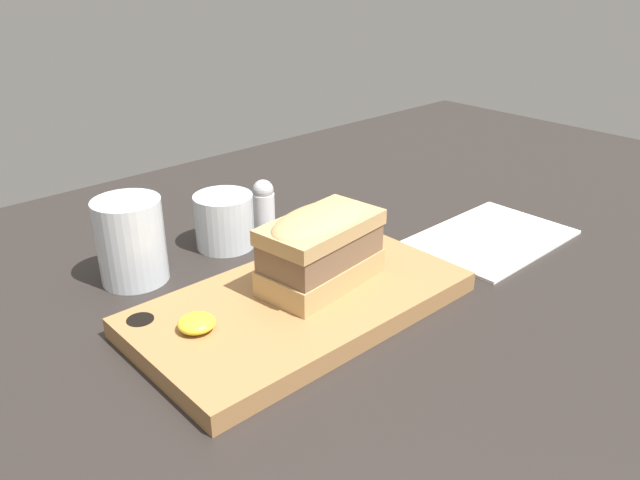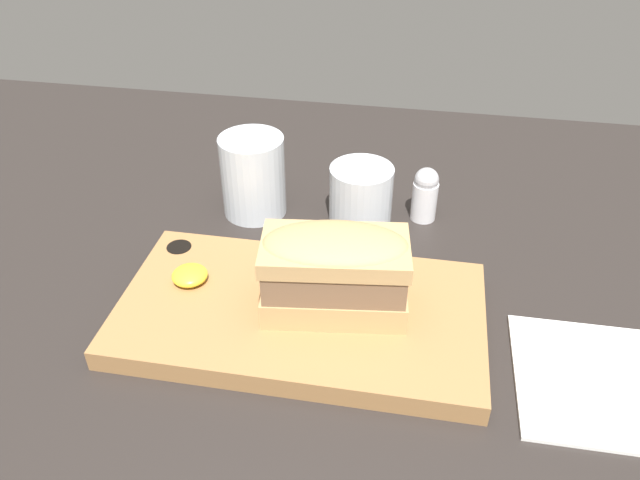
# 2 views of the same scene
# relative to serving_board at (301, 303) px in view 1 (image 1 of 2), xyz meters

# --- Properties ---
(dining_table) EXTENTS (1.69, 1.06, 0.02)m
(dining_table) POSITION_rel_serving_board_xyz_m (0.07, -0.01, -0.02)
(dining_table) COLOR #282321
(dining_table) RESTS_ON ground
(serving_board) EXTENTS (0.35, 0.19, 0.02)m
(serving_board) POSITION_rel_serving_board_xyz_m (0.00, 0.00, 0.00)
(serving_board) COLOR #9E7042
(serving_board) RESTS_ON dining_table
(sandwich) EXTENTS (0.14, 0.09, 0.08)m
(sandwich) POSITION_rel_serving_board_xyz_m (0.03, 0.00, 0.06)
(sandwich) COLOR tan
(sandwich) RESTS_ON serving_board
(mustard_dollop) EXTENTS (0.04, 0.04, 0.01)m
(mustard_dollop) POSITION_rel_serving_board_xyz_m (-0.11, 0.02, 0.02)
(mustard_dollop) COLOR yellow
(mustard_dollop) RESTS_ON serving_board
(water_glass) EXTENTS (0.08, 0.08, 0.10)m
(water_glass) POSITION_rel_serving_board_xyz_m (-0.09, 0.18, 0.03)
(water_glass) COLOR silver
(water_glass) RESTS_ON dining_table
(wine_glass) EXTENTS (0.07, 0.07, 0.07)m
(wine_glass) POSITION_rel_serving_board_xyz_m (0.03, 0.19, 0.02)
(wine_glass) COLOR silver
(wine_glass) RESTS_ON dining_table
(napkin) EXTENTS (0.21, 0.14, 0.00)m
(napkin) POSITION_rel_serving_board_xyz_m (0.30, -0.03, -0.01)
(napkin) COLOR white
(napkin) RESTS_ON dining_table
(salt_shaker) EXTENTS (0.03, 0.03, 0.07)m
(salt_shaker) POSITION_rel_serving_board_xyz_m (0.11, 0.20, 0.02)
(salt_shaker) COLOR white
(salt_shaker) RESTS_ON dining_table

